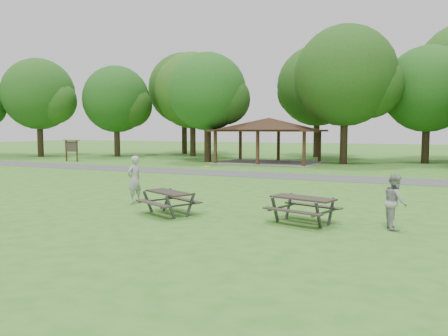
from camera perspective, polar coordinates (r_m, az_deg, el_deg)
ground at (r=13.76m, az=-10.85°, el=-6.58°), size 160.00×160.00×0.00m
asphalt_path at (r=26.31m, az=7.10°, el=-0.99°), size 120.00×3.20×0.02m
pavilion at (r=36.92m, az=5.89°, el=5.47°), size 8.60×7.01×3.76m
notice_board at (r=40.20m, az=-19.30°, el=2.68°), size 1.60×0.30×1.88m
tree_row_a at (r=48.77m, az=-22.94°, el=8.62°), size 7.56×7.20×9.97m
tree_row_b at (r=46.55m, az=-13.79°, el=8.46°), size 7.14×6.80×9.28m
tree_row_c at (r=45.68m, az=-4.00°, el=9.76°), size 8.19×7.80×10.67m
tree_row_d at (r=37.57m, az=-2.03°, el=9.62°), size 6.93×6.60×9.27m
tree_row_e at (r=36.67m, az=15.72°, el=11.14°), size 8.40×8.00×11.02m
tree_row_f at (r=39.61m, az=25.18°, el=9.02°), size 7.35×7.00×9.55m
tree_deep_a at (r=50.23m, az=-5.12°, el=10.00°), size 8.40×8.00×11.38m
tree_deep_b at (r=45.25m, az=12.23°, el=10.15°), size 8.40×8.00×11.13m
picnic_table_middle at (r=14.26m, az=-7.24°, el=-3.79°), size 2.23×2.07×0.78m
picnic_table_far at (r=13.03m, az=10.26°, el=-4.57°), size 2.18×1.92×0.80m
frisbee_in_flight at (r=14.83m, az=-2.20°, el=0.20°), size 0.31×0.31×0.02m
frisbee_thrower at (r=16.73m, az=-11.63°, el=-1.46°), size 0.52×0.71×1.77m
frisbee_catcher at (r=12.97m, az=21.43°, el=-4.11°), size 0.76×0.87×1.53m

